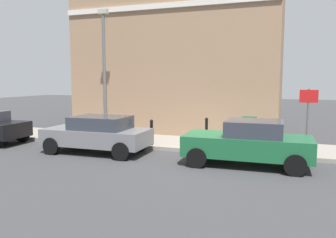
% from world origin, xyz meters
% --- Properties ---
extents(ground, '(80.00, 80.00, 0.00)m').
position_xyz_m(ground, '(0.00, 0.00, 0.00)').
color(ground, '#38383A').
extents(sidewalk, '(2.73, 30.00, 0.15)m').
position_xyz_m(sidewalk, '(1.84, 6.00, 0.07)').
color(sidewalk, gray).
rests_on(sidewalk, ground).
extents(corner_building, '(6.28, 10.27, 8.83)m').
position_xyz_m(corner_building, '(6.29, 3.14, 4.42)').
color(corner_building, '#937256').
rests_on(corner_building, ground).
extents(car_green, '(1.92, 4.03, 1.47)m').
position_xyz_m(car_green, '(-0.69, -1.21, 0.75)').
color(car_green, '#195933').
rests_on(car_green, ground).
extents(car_grey, '(1.89, 3.98, 1.40)m').
position_xyz_m(car_grey, '(-0.69, 4.36, 0.74)').
color(car_grey, slate).
rests_on(car_grey, ground).
extents(utility_cabinet, '(0.46, 0.61, 1.15)m').
position_xyz_m(utility_cabinet, '(2.02, -0.93, 0.68)').
color(utility_cabinet, '#1E4C28').
rests_on(utility_cabinet, sidewalk).
extents(bollard_near_cabinet, '(0.14, 0.14, 1.04)m').
position_xyz_m(bollard_near_cabinet, '(2.12, 0.83, 0.70)').
color(bollard_near_cabinet, black).
rests_on(bollard_near_cabinet, sidewalk).
extents(bollard_far_kerb, '(0.14, 0.14, 1.04)m').
position_xyz_m(bollard_far_kerb, '(0.72, 2.75, 0.70)').
color(bollard_far_kerb, black).
rests_on(bollard_far_kerb, sidewalk).
extents(street_sign, '(0.08, 0.60, 2.30)m').
position_xyz_m(street_sign, '(0.84, -3.02, 1.66)').
color(street_sign, '#59595B').
rests_on(street_sign, sidewalk).
extents(lamppost, '(0.20, 0.44, 5.72)m').
position_xyz_m(lamppost, '(1.88, 5.53, 3.30)').
color(lamppost, '#59595B').
rests_on(lamppost, sidewalk).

